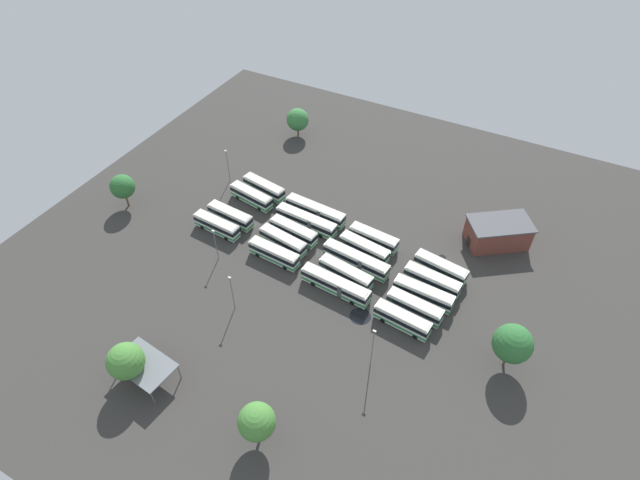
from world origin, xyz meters
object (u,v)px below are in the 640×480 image
at_px(bus_row2_slot3, 283,241).
at_px(tree_northeast, 257,422).
at_px(bus_row0_slot3, 415,307).
at_px(depot_building, 498,233).
at_px(bus_row2_slot2, 294,231).
at_px(lamp_post_far_corner, 373,346).
at_px(bus_row1_slot1, 364,248).
at_px(lamp_post_near_entrance, 228,164).
at_px(lamp_post_mid_lot, 216,243).
at_px(bus_row2_slot1, 306,221).
at_px(bus_row0_slot4, 402,320).
at_px(bus_row0_slot0, 441,268).
at_px(bus_row1_slot4, 336,285).
at_px(bus_row3_slot3, 230,216).
at_px(bus_row0_slot1, 432,281).
at_px(bus_row0_slot2, 423,294).
at_px(bus_row3_slot0, 264,188).
at_px(tree_northwest, 122,187).
at_px(lamp_post_by_building, 232,291).
at_px(bus_row1_slot2, 356,260).
at_px(bus_row1_slot0, 374,238).
at_px(bus_row3_slot1, 251,196).
at_px(tree_east_edge, 126,361).
at_px(bus_row3_slot4, 217,225).
at_px(bus_row1_slot3, 346,273).
at_px(tree_north_edge, 298,120).
at_px(tree_west_edge, 513,344).
at_px(bus_row2_slot0, 316,211).

distance_m(bus_row2_slot3, tree_northeast, 41.13).
relative_size(bus_row0_slot3, depot_building, 0.73).
bearing_deg(bus_row2_slot2, lamp_post_far_corner, 142.38).
xyz_separation_m(bus_row1_slot1, lamp_post_near_entrance, (38.64, -7.76, 2.89)).
bearing_deg(lamp_post_mid_lot, bus_row2_slot1, -124.23).
height_order(bus_row0_slot4, depot_building, depot_building).
relative_size(bus_row0_slot0, bus_row2_slot2, 0.99).
distance_m(bus_row1_slot4, bus_row3_slot3, 29.91).
bearing_deg(bus_row0_slot1, bus_row0_slot2, 84.52).
relative_size(bus_row0_slot1, bus_row3_slot0, 1.00).
xyz_separation_m(depot_building, tree_northwest, (76.42, 26.82, 2.64)).
bearing_deg(lamp_post_by_building, tree_northeast, 132.87).
relative_size(bus_row0_slot0, tree_northeast, 1.29).
xyz_separation_m(bus_row1_slot2, tree_northeast, (-2.21, 39.00, 3.81)).
height_order(bus_row0_slot4, bus_row1_slot4, same).
relative_size(depot_building, lamp_post_mid_lot, 1.86).
height_order(bus_row3_slot3, lamp_post_mid_lot, lamp_post_mid_lot).
bearing_deg(depot_building, bus_row0_slot0, 61.99).
height_order(bus_row1_slot0, bus_row3_slot1, same).
distance_m(bus_row0_slot4, depot_building, 30.84).
relative_size(bus_row3_slot0, tree_east_edge, 1.28).
height_order(bus_row0_slot1, bus_row0_slot2, same).
distance_m(bus_row2_slot3, bus_row3_slot4, 15.06).
height_order(bus_row0_slot3, bus_row1_slot3, same).
distance_m(bus_row1_slot4, tree_north_edge, 55.13).
xyz_separation_m(bus_row0_slot1, tree_west_edge, (-16.46, 10.82, 4.35)).
distance_m(bus_row0_slot3, bus_row1_slot0, 18.98).
height_order(lamp_post_far_corner, tree_north_edge, lamp_post_far_corner).
xyz_separation_m(bus_row0_slot3, tree_west_edge, (-17.18, 3.22, 4.35)).
distance_m(bus_row2_slot2, bus_row2_slot3, 3.60).
bearing_deg(tree_northeast, lamp_post_mid_lot, -45.07).
height_order(bus_row3_slot3, lamp_post_by_building, lamp_post_by_building).
bearing_deg(tree_west_edge, bus_row1_slot0, -27.76).
xyz_separation_m(bus_row1_slot3, bus_row3_slot3, (29.43, -3.44, -0.00)).
distance_m(bus_row0_slot3, tree_east_edge, 49.78).
bearing_deg(lamp_post_far_corner, lamp_post_by_building, 1.69).
bearing_deg(bus_row3_slot4, bus_row0_slot0, -167.32).
relative_size(bus_row1_slot1, bus_row1_slot2, 0.77).
relative_size(bus_row2_slot2, lamp_post_by_building, 1.29).
bearing_deg(bus_row1_slot0, tree_northwest, 14.84).
bearing_deg(depot_building, bus_row2_slot1, 21.03).
bearing_deg(bus_row2_slot2, bus_row2_slot0, -97.88).
relative_size(depot_building, tree_north_edge, 1.89).
bearing_deg(bus_row2_slot1, bus_row2_slot0, -93.38).
distance_m(bus_row2_slot0, lamp_post_mid_lot, 23.54).
bearing_deg(bus_row2_slot0, bus_row2_slot2, 82.12).
relative_size(bus_row0_slot4, lamp_post_by_building, 1.25).
bearing_deg(bus_row1_slot2, lamp_post_by_building, 52.43).
relative_size(bus_row2_slot2, bus_row2_slot3, 1.00).
bearing_deg(bus_row2_slot1, lamp_post_by_building, 87.52).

